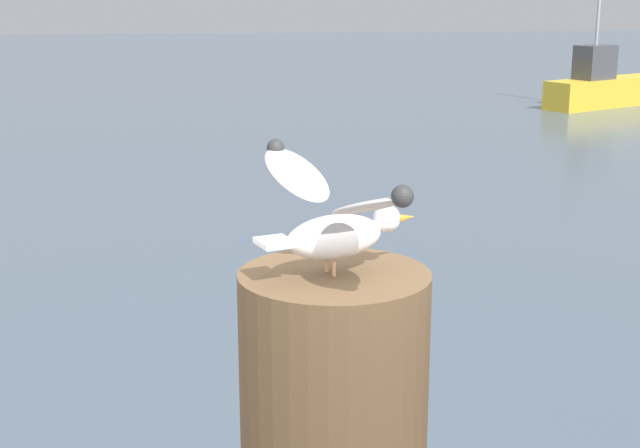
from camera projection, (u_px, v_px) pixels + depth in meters
mooring_post at (334, 431)px, 2.16m from camera, size 0.44×0.44×0.78m
seagull at (336, 217)px, 2.03m from camera, size 0.39×0.63×0.26m
boat_yellow at (613, 86)px, 23.82m from camera, size 4.42×2.80×4.55m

